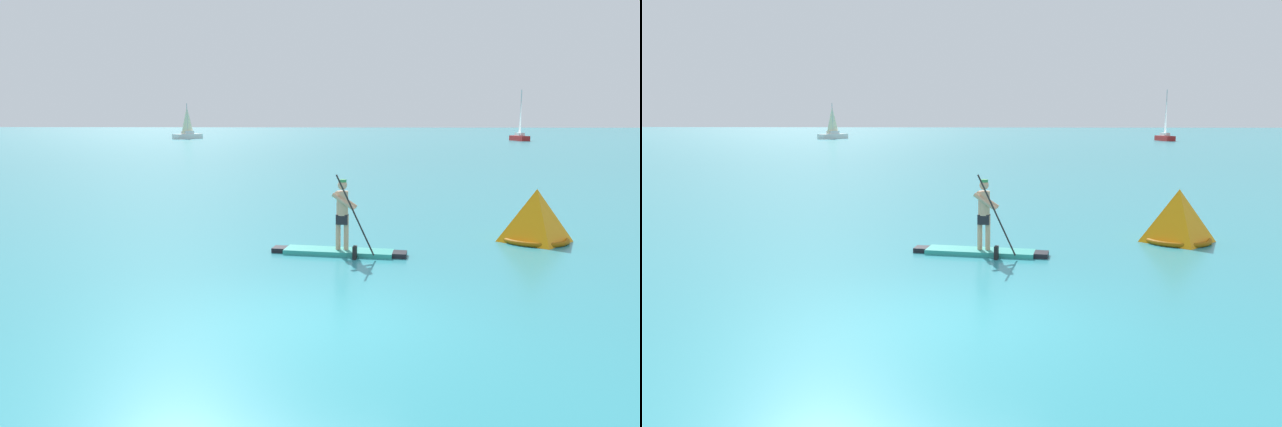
% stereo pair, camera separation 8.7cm
% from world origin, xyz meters
% --- Properties ---
extents(ground, '(440.00, 440.00, 0.00)m').
position_xyz_m(ground, '(0.00, 0.00, 0.00)').
color(ground, teal).
extents(paddleboarder_mid_center, '(3.07, 1.05, 1.88)m').
position_xyz_m(paddleboarder_mid_center, '(0.09, 4.54, 0.36)').
color(paddleboarder_mid_center, teal).
rests_on(paddleboarder_mid_center, ground).
extents(race_marker_buoy, '(1.64, 1.64, 1.31)m').
position_xyz_m(race_marker_buoy, '(4.84, 6.36, 0.59)').
color(race_marker_buoy, orange).
rests_on(race_marker_buoy, ground).
extents(sailboat_left_horizon, '(3.78, 5.20, 5.44)m').
position_xyz_m(sailboat_left_horizon, '(-27.07, 84.39, 0.74)').
color(sailboat_left_horizon, white).
rests_on(sailboat_left_horizon, ground).
extents(sailboat_right_horizon, '(1.95, 4.54, 7.11)m').
position_xyz_m(sailboat_right_horizon, '(22.13, 79.76, 0.97)').
color(sailboat_right_horizon, '#A51E1E').
rests_on(sailboat_right_horizon, ground).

